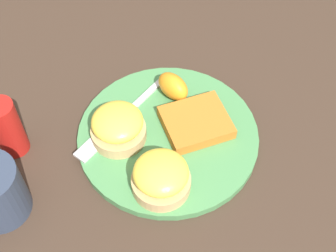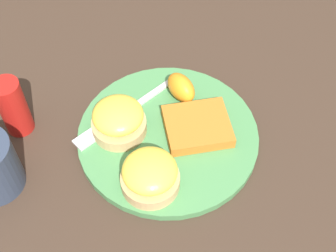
{
  "view_description": "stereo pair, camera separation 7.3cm",
  "coord_description": "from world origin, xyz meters",
  "px_view_note": "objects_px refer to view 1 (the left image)",
  "views": [
    {
      "loc": [
        -0.05,
        0.43,
        0.62
      ],
      "look_at": [
        0.0,
        0.0,
        0.03
      ],
      "focal_mm": 50.0,
      "sensor_mm": 36.0,
      "label": 1
    },
    {
      "loc": [
        -0.12,
        0.42,
        0.62
      ],
      "look_at": [
        0.0,
        0.0,
        0.03
      ],
      "focal_mm": 50.0,
      "sensor_mm": 36.0,
      "label": 2
    }
  ],
  "objects_px": {
    "orange_wedge": "(173,86)",
    "fork": "(120,120)",
    "hashbrown_patty": "(196,122)",
    "condiment_bottle": "(7,128)",
    "sandwich_benedict_left": "(118,127)",
    "sandwich_benedict_right": "(161,177)"
  },
  "relations": [
    {
      "from": "hashbrown_patty",
      "to": "condiment_bottle",
      "type": "height_order",
      "value": "condiment_bottle"
    },
    {
      "from": "sandwich_benedict_left",
      "to": "condiment_bottle",
      "type": "height_order",
      "value": "condiment_bottle"
    },
    {
      "from": "orange_wedge",
      "to": "fork",
      "type": "xyz_separation_m",
      "value": [
        0.08,
        0.06,
        -0.02
      ]
    },
    {
      "from": "sandwich_benedict_left",
      "to": "fork",
      "type": "xyz_separation_m",
      "value": [
        0.0,
        -0.03,
        -0.02
      ]
    },
    {
      "from": "sandwich_benedict_right",
      "to": "orange_wedge",
      "type": "height_order",
      "value": "sandwich_benedict_right"
    },
    {
      "from": "hashbrown_patty",
      "to": "orange_wedge",
      "type": "relative_size",
      "value": 1.69
    },
    {
      "from": "sandwich_benedict_left",
      "to": "orange_wedge",
      "type": "height_order",
      "value": "sandwich_benedict_left"
    },
    {
      "from": "sandwich_benedict_left",
      "to": "condiment_bottle",
      "type": "xyz_separation_m",
      "value": [
        0.16,
        0.03,
        0.01
      ]
    },
    {
      "from": "sandwich_benedict_right",
      "to": "hashbrown_patty",
      "type": "relative_size",
      "value": 0.86
    },
    {
      "from": "orange_wedge",
      "to": "hashbrown_patty",
      "type": "bearing_deg",
      "value": 124.92
    },
    {
      "from": "sandwich_benedict_left",
      "to": "sandwich_benedict_right",
      "type": "bearing_deg",
      "value": 132.76
    },
    {
      "from": "sandwich_benedict_left",
      "to": "condiment_bottle",
      "type": "bearing_deg",
      "value": 9.72
    },
    {
      "from": "hashbrown_patty",
      "to": "orange_wedge",
      "type": "bearing_deg",
      "value": -55.08
    },
    {
      "from": "hashbrown_patty",
      "to": "condiment_bottle",
      "type": "relative_size",
      "value": 0.97
    },
    {
      "from": "sandwich_benedict_right",
      "to": "condiment_bottle",
      "type": "distance_m",
      "value": 0.25
    },
    {
      "from": "orange_wedge",
      "to": "fork",
      "type": "bearing_deg",
      "value": 38.45
    },
    {
      "from": "fork",
      "to": "condiment_bottle",
      "type": "xyz_separation_m",
      "value": [
        0.16,
        0.06,
        0.04
      ]
    },
    {
      "from": "orange_wedge",
      "to": "fork",
      "type": "relative_size",
      "value": 0.3
    },
    {
      "from": "hashbrown_patty",
      "to": "fork",
      "type": "relative_size",
      "value": 0.51
    },
    {
      "from": "sandwich_benedict_right",
      "to": "sandwich_benedict_left",
      "type": "bearing_deg",
      "value": -47.24
    },
    {
      "from": "sandwich_benedict_left",
      "to": "fork",
      "type": "height_order",
      "value": "sandwich_benedict_left"
    },
    {
      "from": "sandwich_benedict_left",
      "to": "orange_wedge",
      "type": "distance_m",
      "value": 0.12
    }
  ]
}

